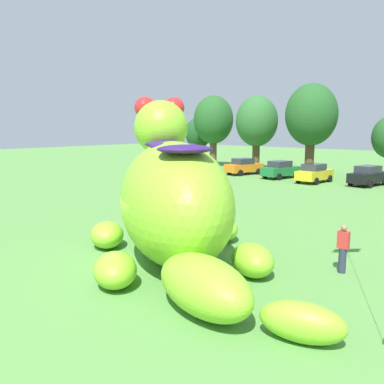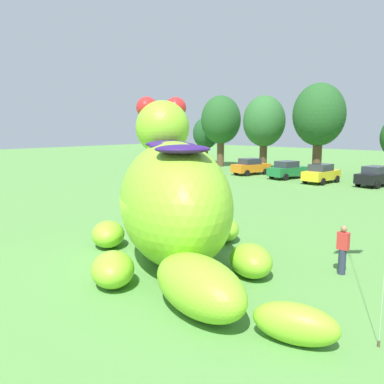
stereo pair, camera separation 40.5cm
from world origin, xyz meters
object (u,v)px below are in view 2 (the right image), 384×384
(car_yellow, at_px, (321,174))
(giant_inflatable_creature, at_px, (175,200))
(car_black, at_px, (376,176))
(spectator_by_cars, at_px, (179,200))
(car_green, at_px, (287,170))
(car_orange, at_px, (251,167))
(spectator_far_side, at_px, (343,250))

(car_yellow, bearing_deg, giant_inflatable_creature, -77.44)
(car_yellow, bearing_deg, car_black, 15.85)
(giant_inflatable_creature, bearing_deg, spectator_by_cars, 133.23)
(car_green, distance_m, car_yellow, 3.92)
(car_orange, distance_m, car_green, 4.51)
(spectator_by_cars, bearing_deg, car_orange, 112.91)
(giant_inflatable_creature, relative_size, spectator_far_side, 6.99)
(car_black, height_order, spectator_far_side, car_black)
(car_orange, bearing_deg, giant_inflatable_creature, -61.40)
(spectator_far_side, bearing_deg, car_green, 123.42)
(car_green, relative_size, spectator_far_side, 2.54)
(giant_inflatable_creature, relative_size, spectator_by_cars, 6.99)
(giant_inflatable_creature, bearing_deg, car_orange, 118.60)
(car_green, bearing_deg, car_black, 3.01)
(car_green, relative_size, car_yellow, 1.04)
(giant_inflatable_creature, distance_m, car_black, 25.22)
(giant_inflatable_creature, distance_m, car_orange, 28.57)
(car_orange, height_order, car_green, same)
(car_green, bearing_deg, giant_inflatable_creature, -69.67)
(car_green, height_order, spectator_by_cars, car_green)
(giant_inflatable_creature, distance_m, car_green, 26.41)
(car_black, height_order, spectator_by_cars, car_black)
(spectator_far_side, bearing_deg, car_orange, 130.44)
(car_green, relative_size, spectator_by_cars, 2.54)
(spectator_far_side, bearing_deg, car_yellow, 116.72)
(car_yellow, bearing_deg, car_orange, 172.37)
(giant_inflatable_creature, relative_size, car_orange, 2.72)
(car_orange, relative_size, car_black, 1.01)
(car_black, bearing_deg, car_yellow, -164.15)
(giant_inflatable_creature, xyz_separation_m, car_yellow, (-5.33, 23.93, -1.46))
(giant_inflatable_creature, relative_size, car_yellow, 2.85)
(car_orange, bearing_deg, spectator_by_cars, -67.09)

